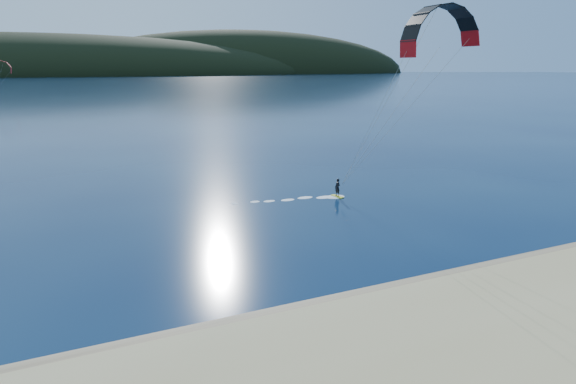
{
  "coord_description": "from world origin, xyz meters",
  "views": [
    {
      "loc": [
        -7.0,
        -14.8,
        12.3
      ],
      "look_at": [
        3.86,
        10.0,
        5.0
      ],
      "focal_mm": 29.23,
      "sensor_mm": 36.0,
      "label": 1
    }
  ],
  "objects": [
    {
      "name": "kitesurfer_far",
      "position": [
        -33.82,
        203.64,
        10.79
      ],
      "size": [
        9.41,
        7.27,
        13.54
      ],
      "color": "gold",
      "rests_on": "ground"
    },
    {
      "name": "ground",
      "position": [
        0.0,
        0.0,
        0.0
      ],
      "size": [
        1800.0,
        1800.0,
        0.0
      ],
      "primitive_type": "plane",
      "color": "#071737",
      "rests_on": "ground"
    },
    {
      "name": "kitesurfer_near",
      "position": [
        20.18,
        17.39,
        13.23
      ],
      "size": [
        19.87,
        9.34,
        16.13
      ],
      "color": "gold",
      "rests_on": "ground"
    },
    {
      "name": "headland",
      "position": [
        0.63,
        745.28,
        0.0
      ],
      "size": [
        1200.0,
        310.0,
        140.0
      ],
      "color": "black",
      "rests_on": "ground"
    },
    {
      "name": "wet_sand",
      "position": [
        0.0,
        4.5,
        0.05
      ],
      "size": [
        220.0,
        2.5,
        0.1
      ],
      "color": "olive",
      "rests_on": "ground"
    }
  ]
}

